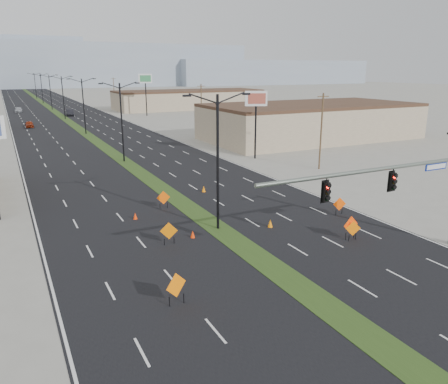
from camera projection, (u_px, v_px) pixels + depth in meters
name	position (u px, v px, depth m)	size (l,w,h in m)	color
ground	(319.00, 301.00, 22.78)	(600.00, 600.00, 0.00)	gray
road_surface	(63.00, 118.00, 108.67)	(25.00, 400.00, 0.02)	black
median_strip	(63.00, 118.00, 108.67)	(2.00, 400.00, 0.04)	#274016
building_se_near	(311.00, 122.00, 75.44)	(36.00, 18.00, 5.50)	tan
building_se_far	(189.00, 100.00, 133.06)	(44.00, 16.00, 5.00)	tan
mesa_center	(84.00, 65.00, 293.98)	(220.00, 50.00, 28.00)	#8591A5
mesa_east	(268.00, 72.00, 347.50)	(160.00, 50.00, 18.00)	#8591A5
signal_mast	(413.00, 185.00, 26.91)	(16.30, 0.60, 8.00)	slate
streetlight_0	(218.00, 159.00, 31.61)	(5.15, 0.24, 10.02)	black
streetlight_1	(122.00, 120.00, 55.66)	(5.15, 0.24, 10.02)	black
streetlight_2	(84.00, 104.00, 79.71)	(5.15, 0.24, 10.02)	black
streetlight_3	(63.00, 96.00, 103.76)	(5.15, 0.24, 10.02)	black
streetlight_4	(50.00, 91.00, 127.81)	(5.15, 0.24, 10.02)	black
streetlight_5	(42.00, 88.00, 151.85)	(5.15, 0.24, 10.02)	black
streetlight_6	(35.00, 85.00, 175.90)	(5.15, 0.24, 10.02)	black
utility_pole_0	(321.00, 130.00, 51.66)	(1.60, 0.20, 9.00)	#4C3823
utility_pole_1	(201.00, 108.00, 81.72)	(1.60, 0.20, 9.00)	#4C3823
utility_pole_2	(146.00, 97.00, 111.78)	(1.60, 0.20, 9.00)	#4C3823
utility_pole_3	(114.00, 91.00, 141.84)	(1.60, 0.20, 9.00)	#4C3823
car_left	(29.00, 124.00, 90.06)	(1.55, 3.85, 1.31)	maroon
car_mid	(70.00, 113.00, 112.69)	(1.72, 4.94, 1.63)	black
car_far	(18.00, 110.00, 121.50)	(1.80, 4.42, 1.28)	#A7AAB0
construction_sign_0	(176.00, 286.00, 22.14)	(1.25, 0.57, 1.80)	orange
construction_sign_1	(169.00, 232.00, 29.87)	(1.16, 0.43, 1.61)	orange
construction_sign_2	(163.00, 198.00, 37.68)	(1.18, 0.13, 1.57)	#EB5204
construction_sign_3	(353.00, 229.00, 30.63)	(1.01, 0.47, 1.45)	orange
construction_sign_4	(351.00, 226.00, 30.81)	(1.30, 0.10, 1.73)	#F84305
construction_sign_5	(339.00, 205.00, 36.08)	(1.08, 0.34, 1.48)	#FF5005
cone_0	(193.00, 234.00, 31.25)	(0.33, 0.33, 0.54)	#FF3605
cone_1	(270.00, 223.00, 33.33)	(0.38, 0.38, 0.64)	orange
cone_2	(204.00, 189.00, 42.89)	(0.37, 0.37, 0.62)	orange
cone_3	(135.00, 216.00, 35.11)	(0.33, 0.33, 0.55)	#FF3705
pole_sign_east_near	(256.00, 104.00, 57.14)	(2.84, 1.39, 8.94)	black
pole_sign_east_far	(145.00, 81.00, 110.47)	(3.41, 1.07, 10.48)	black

